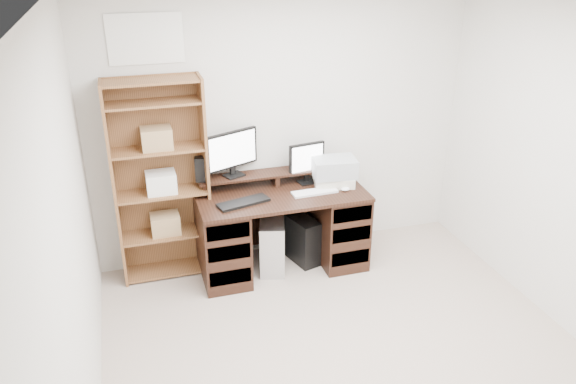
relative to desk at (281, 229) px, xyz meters
name	(u,v)px	position (x,y,z in m)	size (l,w,h in m)	color
room	(376,223)	(0.12, -1.64, 0.86)	(3.54, 4.04, 2.54)	#B5A191
desk	(281,229)	(0.00, 0.00, 0.00)	(1.50, 0.70, 0.75)	black
riser_shelf	(275,174)	(0.00, 0.21, 0.45)	(1.40, 0.22, 0.12)	black
monitor_wide	(232,151)	(-0.38, 0.23, 0.71)	(0.49, 0.23, 0.41)	black
monitor_small	(307,161)	(0.29, 0.16, 0.57)	(0.35, 0.15, 0.38)	black
speaker	(200,169)	(-0.68, 0.19, 0.59)	(0.09, 0.09, 0.22)	black
keyboard_black	(243,202)	(-0.37, -0.13, 0.37)	(0.45, 0.15, 0.03)	black
keyboard_white	(315,192)	(0.28, -0.09, 0.37)	(0.41, 0.12, 0.02)	silver
mouse	(345,189)	(0.56, -0.13, 0.38)	(0.08, 0.05, 0.03)	white
printer	(334,180)	(0.51, 0.04, 0.40)	(0.35, 0.26, 0.09)	beige
basket	(334,167)	(0.51, 0.04, 0.53)	(0.39, 0.28, 0.17)	#A8AFB3
tower_silver	(272,242)	(-0.08, 0.02, -0.14)	(0.22, 0.50, 0.50)	#B5B8BD
tower_black	(300,238)	(0.21, 0.06, -0.17)	(0.30, 0.48, 0.44)	black
bookshelf	(161,179)	(-1.02, 0.21, 0.53)	(0.80, 0.30, 1.80)	brown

